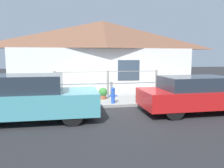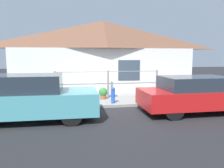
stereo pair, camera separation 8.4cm
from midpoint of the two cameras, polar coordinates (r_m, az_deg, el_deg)
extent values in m
plane|color=#262628|center=(8.63, 0.59, -6.18)|extent=(60.00, 60.00, 0.00)
cube|color=gray|center=(9.53, -0.54, -4.55)|extent=(24.00, 1.91, 0.11)
cube|color=white|center=(10.70, -1.84, 2.94)|extent=(9.07, 0.12, 2.40)
cube|color=#384756|center=(10.85, 4.15, 3.62)|extent=(1.10, 0.04, 1.00)
pyramid|color=brown|center=(11.75, -2.69, 12.70)|extent=(9.47, 2.20, 1.44)
cylinder|color=gray|center=(10.10, -14.91, -0.25)|extent=(0.10, 0.10, 1.24)
cylinder|color=gray|center=(10.21, -1.35, 0.07)|extent=(0.10, 0.10, 1.24)
cylinder|color=gray|center=(10.86, 11.25, 0.36)|extent=(0.10, 0.10, 1.24)
cylinder|color=gray|center=(10.15, -1.36, 3.26)|extent=(4.80, 0.03, 0.03)
cube|color=teal|center=(7.26, -21.07, -4.58)|extent=(4.24, 1.75, 0.68)
cube|color=#232D38|center=(7.20, -22.60, 0.12)|extent=(2.34, 1.52, 0.52)
cylinder|color=black|center=(7.89, -10.55, -5.25)|extent=(0.63, 0.21, 0.62)
cylinder|color=black|center=(6.47, -10.66, -8.00)|extent=(0.63, 0.21, 0.62)
cube|color=red|center=(8.42, 21.37, -3.26)|extent=(4.17, 1.73, 0.59)
cube|color=#232D38|center=(8.25, 20.56, 0.27)|extent=(2.30, 1.52, 0.46)
cylinder|color=black|center=(9.78, 25.42, -3.34)|extent=(0.65, 0.20, 0.65)
cylinder|color=black|center=(8.51, 11.23, -4.26)|extent=(0.65, 0.20, 0.65)
cylinder|color=black|center=(7.20, 15.68, -6.49)|extent=(0.65, 0.20, 0.65)
cylinder|color=blue|center=(8.85, -0.01, -3.27)|extent=(0.15, 0.15, 0.56)
sphere|color=blue|center=(8.80, -0.01, -1.28)|extent=(0.16, 0.16, 0.16)
cylinder|color=blue|center=(8.83, -0.72, -3.12)|extent=(0.14, 0.07, 0.07)
cylinder|color=blue|center=(8.87, 0.70, -3.07)|extent=(0.14, 0.07, 0.07)
cylinder|color=#9E5638|center=(9.76, -2.61, -3.45)|extent=(0.27, 0.27, 0.17)
sphere|color=#387F38|center=(9.72, -2.62, -2.11)|extent=(0.39, 0.39, 0.39)
cylinder|color=brown|center=(9.94, -19.92, -3.54)|extent=(0.21, 0.21, 0.21)
sphere|color=#387F38|center=(9.91, -19.97, -2.23)|extent=(0.33, 0.33, 0.33)
camera|label=1|loc=(0.04, -90.28, -0.04)|focal=35.00mm
camera|label=2|loc=(0.04, 89.72, 0.04)|focal=35.00mm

